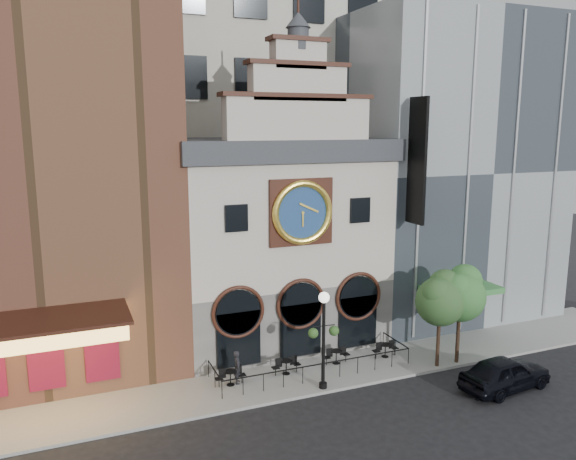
# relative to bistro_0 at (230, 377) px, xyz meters

# --- Properties ---
(ground) EXTENTS (120.00, 120.00, 0.00)m
(ground) POSITION_rel_bistro_0_xyz_m (4.51, -2.44, -0.61)
(ground) COLOR black
(ground) RESTS_ON ground
(sidewalk) EXTENTS (44.00, 5.00, 0.15)m
(sidewalk) POSITION_rel_bistro_0_xyz_m (4.51, 0.06, -0.54)
(sidewalk) COLOR gray
(sidewalk) RESTS_ON ground
(clock_building) EXTENTS (12.60, 8.78, 18.65)m
(clock_building) POSITION_rel_bistro_0_xyz_m (4.51, 5.38, 6.07)
(clock_building) COLOR #605E5B
(clock_building) RESTS_ON ground
(theater_building) EXTENTS (14.00, 15.60, 25.00)m
(theater_building) POSITION_rel_bistro_0_xyz_m (-8.49, 7.52, 11.99)
(theater_building) COLOR brown
(theater_building) RESTS_ON ground
(retail_building) EXTENTS (14.00, 14.40, 20.00)m
(retail_building) POSITION_rel_bistro_0_xyz_m (17.50, 7.55, 9.53)
(retail_building) COLOR gray
(retail_building) RESTS_ON ground
(office_tower) EXTENTS (20.00, 16.00, 40.00)m
(office_tower) POSITION_rel_bistro_0_xyz_m (4.51, 17.56, 19.39)
(office_tower) COLOR beige
(office_tower) RESTS_ON ground
(cafe_railing) EXTENTS (10.60, 2.60, 0.90)m
(cafe_railing) POSITION_rel_bistro_0_xyz_m (4.51, 0.06, -0.01)
(cafe_railing) COLOR black
(cafe_railing) RESTS_ON sidewalk
(bistro_0) EXTENTS (1.58, 0.68, 0.90)m
(bistro_0) POSITION_rel_bistro_0_xyz_m (0.00, 0.00, 0.00)
(bistro_0) COLOR black
(bistro_0) RESTS_ON sidewalk
(bistro_1) EXTENTS (1.58, 0.68, 0.90)m
(bistro_1) POSITION_rel_bistro_0_xyz_m (3.10, 0.14, 0.00)
(bistro_1) COLOR black
(bistro_1) RESTS_ON sidewalk
(bistro_2) EXTENTS (1.58, 0.68, 0.90)m
(bistro_2) POSITION_rel_bistro_0_xyz_m (6.15, 0.31, 0.00)
(bistro_2) COLOR black
(bistro_2) RESTS_ON sidewalk
(bistro_3) EXTENTS (1.58, 0.68, 0.90)m
(bistro_3) POSITION_rel_bistro_0_xyz_m (9.14, 0.06, 0.00)
(bistro_3) COLOR black
(bistro_3) RESTS_ON sidewalk
(car_right) EXTENTS (5.24, 2.58, 1.72)m
(car_right) POSITION_rel_bistro_0_xyz_m (12.76, -5.36, 0.25)
(car_right) COLOR black
(car_right) RESTS_ON ground
(pedestrian) EXTENTS (0.55, 0.71, 1.73)m
(pedestrian) POSITION_rel_bistro_0_xyz_m (0.41, 0.11, 0.40)
(pedestrian) COLOR black
(pedestrian) RESTS_ON sidewalk
(lamppost) EXTENTS (1.59, 0.62, 4.99)m
(lamppost) POSITION_rel_bistro_0_xyz_m (4.21, -2.04, 2.62)
(lamppost) COLOR black
(lamppost) RESTS_ON sidewalk
(tree_left) EXTENTS (2.75, 2.65, 5.30)m
(tree_left) POSITION_rel_bistro_0_xyz_m (11.18, -2.01, 3.43)
(tree_left) COLOR #382619
(tree_left) RESTS_ON sidewalk
(tree_right) EXTENTS (2.84, 2.73, 5.47)m
(tree_right) POSITION_rel_bistro_0_xyz_m (12.50, -2.00, 3.54)
(tree_right) COLOR #382619
(tree_right) RESTS_ON sidewalk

